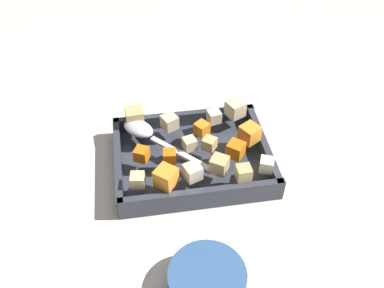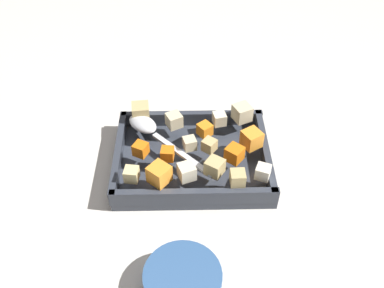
# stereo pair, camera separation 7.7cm
# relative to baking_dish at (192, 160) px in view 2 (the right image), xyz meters

# --- Properties ---
(ground_plane) EXTENTS (4.00, 4.00, 0.00)m
(ground_plane) POSITION_rel_baking_dish_xyz_m (-0.00, -0.00, -0.01)
(ground_plane) COLOR beige
(baking_dish) EXTENTS (0.28, 0.22, 0.04)m
(baking_dish) POSITION_rel_baking_dish_xyz_m (0.00, 0.00, 0.00)
(baking_dish) COLOR #333842
(baking_dish) RESTS_ON ground_plane
(carrot_chunk_back_center) EXTENTS (0.05, 0.05, 0.03)m
(carrot_chunk_back_center) POSITION_rel_baking_dish_xyz_m (0.06, 0.08, 0.05)
(carrot_chunk_back_center) COLOR orange
(carrot_chunk_back_center) RESTS_ON baking_dish
(carrot_chunk_corner_ne) EXTENTS (0.04, 0.04, 0.03)m
(carrot_chunk_corner_ne) POSITION_rel_baking_dish_xyz_m (-0.07, 0.03, 0.04)
(carrot_chunk_corner_ne) COLOR orange
(carrot_chunk_corner_ne) RESTS_ON baking_dish
(carrot_chunk_heap_top) EXTENTS (0.03, 0.03, 0.02)m
(carrot_chunk_heap_top) POSITION_rel_baking_dish_xyz_m (0.09, 0.01, 0.04)
(carrot_chunk_heap_top) COLOR orange
(carrot_chunk_heap_top) RESTS_ON baking_dish
(carrot_chunk_near_right) EXTENTS (0.03, 0.03, 0.02)m
(carrot_chunk_near_right) POSITION_rel_baking_dish_xyz_m (-0.02, -0.04, 0.04)
(carrot_chunk_near_right) COLOR orange
(carrot_chunk_near_right) RESTS_ON baking_dish
(carrot_chunk_corner_se) EXTENTS (0.04, 0.04, 0.03)m
(carrot_chunk_corner_se) POSITION_rel_baking_dish_xyz_m (-0.11, -0.01, 0.05)
(carrot_chunk_corner_se) COLOR orange
(carrot_chunk_corner_se) RESTS_ON baking_dish
(carrot_chunk_front_center) EXTENTS (0.02, 0.02, 0.02)m
(carrot_chunk_front_center) POSITION_rel_baking_dish_xyz_m (0.04, 0.03, 0.04)
(carrot_chunk_front_center) COLOR orange
(carrot_chunk_front_center) RESTS_ON baking_dish
(potato_chunk_mid_left) EXTENTS (0.04, 0.04, 0.03)m
(potato_chunk_mid_left) POSITION_rel_baking_dish_xyz_m (-0.10, -0.08, 0.05)
(potato_chunk_mid_left) COLOR beige
(potato_chunk_mid_left) RESTS_ON baking_dish
(potato_chunk_corner_sw) EXTENTS (0.04, 0.04, 0.03)m
(potato_chunk_corner_sw) POSITION_rel_baking_dish_xyz_m (0.03, -0.06, 0.04)
(potato_chunk_corner_sw) COLOR beige
(potato_chunk_corner_sw) RESTS_ON baking_dish
(potato_chunk_heap_side) EXTENTS (0.04, 0.04, 0.03)m
(potato_chunk_heap_side) POSITION_rel_baking_dish_xyz_m (0.10, -0.09, 0.05)
(potato_chunk_heap_side) COLOR tan
(potato_chunk_heap_side) RESTS_ON baking_dish
(potato_chunk_far_right) EXTENTS (0.03, 0.03, 0.02)m
(potato_chunk_far_right) POSITION_rel_baking_dish_xyz_m (-0.05, -0.07, 0.04)
(potato_chunk_far_right) COLOR beige
(potato_chunk_far_right) RESTS_ON baking_dish
(potato_chunk_near_spoon) EXTENTS (0.03, 0.03, 0.02)m
(potato_chunk_near_spoon) POSITION_rel_baking_dish_xyz_m (-0.07, 0.09, 0.04)
(potato_chunk_near_spoon) COLOR tan
(potato_chunk_near_spoon) RESTS_ON baking_dish
(potato_chunk_mid_right) EXTENTS (0.04, 0.04, 0.03)m
(potato_chunk_mid_right) POSITION_rel_baking_dish_xyz_m (-0.04, 0.06, 0.04)
(potato_chunk_mid_right) COLOR tan
(potato_chunk_mid_right) RESTS_ON baking_dish
(potato_chunk_under_handle) EXTENTS (0.03, 0.03, 0.02)m
(potato_chunk_under_handle) POSITION_rel_baking_dish_xyz_m (0.10, 0.07, 0.04)
(potato_chunk_under_handle) COLOR #E0CC89
(potato_chunk_under_handle) RESTS_ON baking_dish
(potato_chunk_far_left) EXTENTS (0.03, 0.03, 0.02)m
(potato_chunk_far_left) POSITION_rel_baking_dish_xyz_m (0.00, 0.00, 0.04)
(potato_chunk_far_left) COLOR beige
(potato_chunk_far_left) RESTS_ON baking_dish
(potato_chunk_near_left) EXTENTS (0.03, 0.03, 0.02)m
(potato_chunk_near_left) POSITION_rel_baking_dish_xyz_m (-0.03, 0.00, 0.04)
(potato_chunk_near_left) COLOR tan
(potato_chunk_near_left) RESTS_ON baking_dish
(parsnip_chunk_corner_nw) EXTENTS (0.03, 0.03, 0.02)m
(parsnip_chunk_corner_nw) POSITION_rel_baking_dish_xyz_m (-0.12, 0.07, 0.04)
(parsnip_chunk_corner_nw) COLOR silver
(parsnip_chunk_corner_nw) RESTS_ON baking_dish
(parsnip_chunk_rim_edge) EXTENTS (0.03, 0.03, 0.03)m
(parsnip_chunk_rim_edge) POSITION_rel_baking_dish_xyz_m (0.01, 0.07, 0.04)
(parsnip_chunk_rim_edge) COLOR beige
(parsnip_chunk_rim_edge) RESTS_ON baking_dish
(serving_spoon) EXTENTS (0.17, 0.17, 0.02)m
(serving_spoon) POSITION_rel_baking_dish_xyz_m (0.08, -0.05, 0.04)
(serving_spoon) COLOR silver
(serving_spoon) RESTS_ON baking_dish
(small_prep_bowl) EXTENTS (0.11, 0.11, 0.04)m
(small_prep_bowl) POSITION_rel_baking_dish_xyz_m (0.02, 0.25, 0.01)
(small_prep_bowl) COLOR #33598C
(small_prep_bowl) RESTS_ON ground_plane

